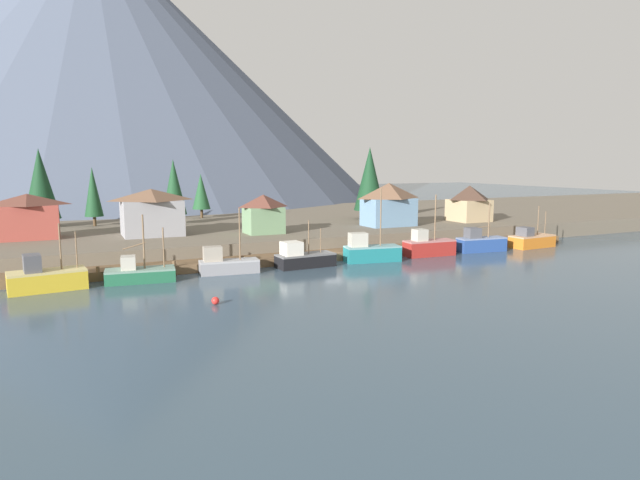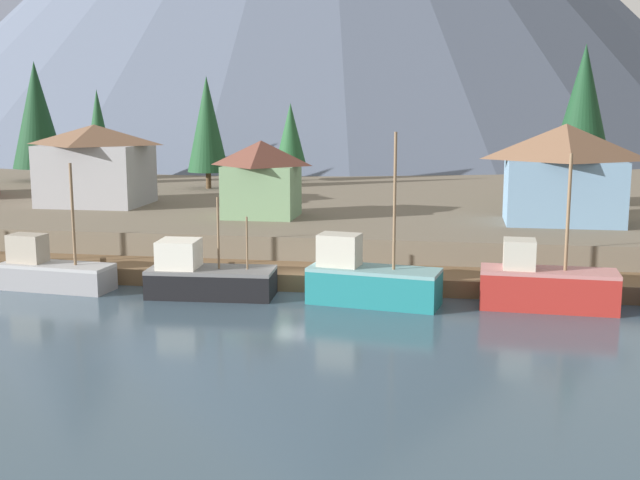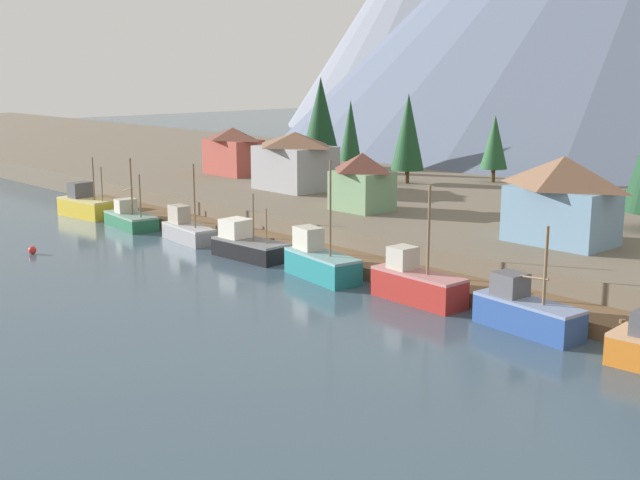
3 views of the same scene
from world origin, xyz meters
name	(u,v)px [view 1 (image 1 of 3)]	position (x,y,z in m)	size (l,w,h in m)	color
ground_plane	(278,244)	(0.00, 20.00, -0.50)	(400.00, 400.00, 1.00)	#384C5B
dock	(327,255)	(0.00, 1.99, 0.50)	(80.00, 4.00, 1.60)	brown
shoreline_bank	(255,226)	(0.00, 32.00, 1.25)	(400.00, 56.00, 2.50)	#665B4C
mountain_central_peak	(97,66)	(-19.31, 127.80, 42.44)	(176.75, 176.75, 84.88)	#4C566B
fishing_boat_yellow	(46,278)	(-32.93, -2.15, 1.23)	(7.42, 3.94, 6.61)	gold
fishing_boat_green	(139,273)	(-24.07, -1.98, 0.92)	(7.38, 3.68, 7.16)	#1E5B3D
fishing_boat_grey	(227,264)	(-14.42, -1.56, 1.06)	(6.88, 2.94, 7.46)	gray
fishing_boat_black	(303,258)	(-5.01, -1.75, 1.13)	(7.24, 3.19, 5.68)	black
fishing_boat_teal	(370,251)	(4.32, -1.94, 1.30)	(7.42, 3.68, 9.36)	#196B70
fishing_boat_red	(428,246)	(13.69, -1.48, 1.29)	(7.20, 2.73, 8.30)	maroon
fishing_boat_blue	(480,243)	(22.62, -1.61, 1.25)	(7.31, 3.03, 6.86)	navy
fishing_boat_orange	(531,240)	(32.14, -1.88, 1.09)	(7.30, 3.44, 6.16)	#CC6B1E
house_grey	(152,212)	(-19.89, 16.84, 5.80)	(8.32, 6.77, 6.48)	gray
house_green	(263,214)	(-5.06, 12.37, 5.34)	(5.37, 4.60, 5.57)	#6B8E66
house_tan	(469,203)	(32.75, 13.02, 5.66)	(6.10, 6.13, 6.18)	tan
house_red	(28,216)	(-35.28, 19.79, 5.57)	(7.75, 4.84, 6.02)	#9E4238
house_blue	(389,204)	(16.23, 12.76, 6.01)	(8.18, 5.36, 6.87)	#6689A8
conifer_near_left	(93,192)	(-26.63, 32.43, 7.97)	(2.87, 2.87, 9.44)	#4C3823
conifer_near_right	(174,187)	(-14.44, 29.77, 8.62)	(3.93, 3.93, 10.64)	#4C3823
conifer_mid_left	(201,192)	(-8.09, 38.17, 7.32)	(3.26, 3.26, 8.05)	#4C3823
conifer_mid_right	(40,184)	(-34.06, 34.04, 9.31)	(5.33, 5.33, 12.29)	#4C3823
conifer_back_left	(370,179)	(18.81, 23.36, 9.71)	(5.53, 5.53, 12.84)	#4C3823
channel_buoy	(215,301)	(-19.07, -14.67, 0.35)	(0.70, 0.70, 0.70)	red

